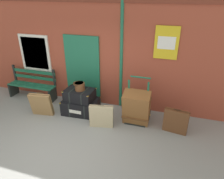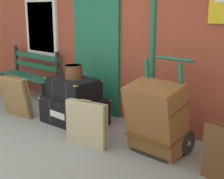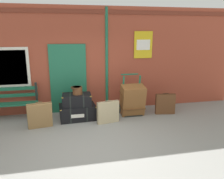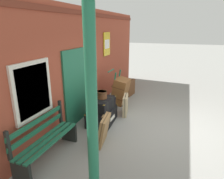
# 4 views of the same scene
# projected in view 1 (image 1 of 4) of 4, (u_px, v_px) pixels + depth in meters

# --- Properties ---
(ground_plane) EXTENTS (60.00, 60.00, 0.00)m
(ground_plane) POSITION_uv_depth(u_px,v_px,m) (56.00, 154.00, 4.54)
(ground_plane) COLOR gray
(brick_facade) EXTENTS (10.40, 0.35, 3.20)m
(brick_facade) POSITION_uv_depth(u_px,v_px,m) (96.00, 52.00, 6.08)
(brick_facade) COLOR #9E422D
(brick_facade) RESTS_ON ground
(platform_bench) EXTENTS (1.60, 0.43, 1.01)m
(platform_bench) POSITION_uv_depth(u_px,v_px,m) (33.00, 85.00, 6.77)
(platform_bench) COLOR #1E6647
(platform_bench) RESTS_ON ground
(steamer_trunk_base) EXTENTS (1.05, 0.71, 0.43)m
(steamer_trunk_base) POSITION_uv_depth(u_px,v_px,m) (81.00, 106.00, 5.98)
(steamer_trunk_base) COLOR black
(steamer_trunk_base) RESTS_ON ground
(steamer_trunk_middle) EXTENTS (0.83, 0.58, 0.33)m
(steamer_trunk_middle) POSITION_uv_depth(u_px,v_px,m) (80.00, 95.00, 5.82)
(steamer_trunk_middle) COLOR black
(steamer_trunk_middle) RESTS_ON steamer_trunk_base
(round_hatbox) EXTENTS (0.32, 0.29, 0.22)m
(round_hatbox) POSITION_uv_depth(u_px,v_px,m) (80.00, 86.00, 5.69)
(round_hatbox) COLOR brown
(round_hatbox) RESTS_ON steamer_trunk_middle
(porters_trolley) EXTENTS (0.71, 0.56, 1.21)m
(porters_trolley) POSITION_uv_depth(u_px,v_px,m) (137.00, 111.00, 5.64)
(porters_trolley) COLOR black
(porters_trolley) RESTS_ON ground
(large_brown_trunk) EXTENTS (0.70, 0.60, 0.95)m
(large_brown_trunk) POSITION_uv_depth(u_px,v_px,m) (137.00, 107.00, 5.41)
(large_brown_trunk) COLOR brown
(large_brown_trunk) RESTS_ON ground
(suitcase_charcoal) EXTENTS (0.64, 0.33, 0.72)m
(suitcase_charcoal) POSITION_uv_depth(u_px,v_px,m) (41.00, 105.00, 5.79)
(suitcase_charcoal) COLOR olive
(suitcase_charcoal) RESTS_ON ground
(suitcase_olive) EXTENTS (0.60, 0.22, 0.66)m
(suitcase_olive) POSITION_uv_depth(u_px,v_px,m) (176.00, 121.00, 5.12)
(suitcase_olive) COLOR brown
(suitcase_olive) RESTS_ON ground
(suitcase_umber) EXTENTS (0.63, 0.24, 0.65)m
(suitcase_umber) POSITION_uv_depth(u_px,v_px,m) (101.00, 116.00, 5.33)
(suitcase_umber) COLOR tan
(suitcase_umber) RESTS_ON ground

